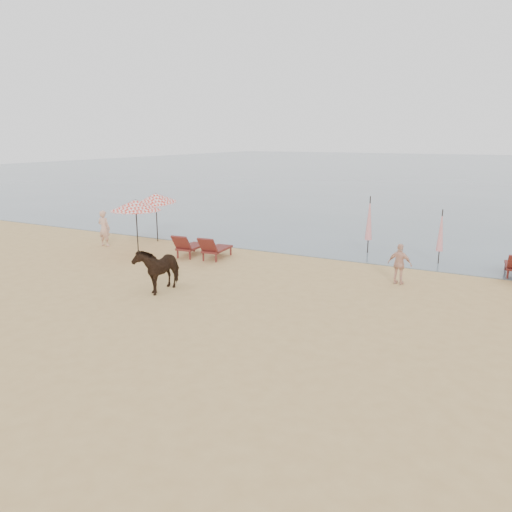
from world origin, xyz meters
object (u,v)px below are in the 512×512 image
at_px(umbrella_closed_left, 369,219).
at_px(umbrella_closed_right, 441,231).
at_px(beachgoer_right_b, 400,264).
at_px(beachgoer_left, 104,228).
at_px(lounger_cluster_left, 201,247).
at_px(umbrella_open_left_b, 156,198).
at_px(cow, 158,268).
at_px(umbrella_open_left_a, 136,205).

height_order(umbrella_closed_left, umbrella_closed_right, umbrella_closed_left).
distance_m(umbrella_closed_right, beachgoer_right_b, 3.83).
xyz_separation_m(beachgoer_left, beachgoer_right_b, (13.92, 0.17, -0.13)).
bearing_deg(lounger_cluster_left, umbrella_closed_right, 16.83).
distance_m(umbrella_open_left_b, beachgoer_right_b, 12.63).
relative_size(umbrella_open_left_b, umbrella_closed_left, 0.97).
bearing_deg(cow, umbrella_closed_left, 57.80).
height_order(umbrella_closed_right, beachgoer_right_b, umbrella_closed_right).
relative_size(umbrella_closed_right, beachgoer_left, 1.32).
relative_size(beachgoer_left, beachgoer_right_b, 1.18).
bearing_deg(umbrella_open_left_b, cow, -62.23).
distance_m(umbrella_closed_right, cow, 11.47).
relative_size(umbrella_open_left_b, beachgoer_right_b, 1.71).
relative_size(umbrella_open_left_b, umbrella_closed_right, 1.10).
xyz_separation_m(umbrella_open_left_b, umbrella_closed_right, (13.21, 1.78, -0.78)).
bearing_deg(umbrella_open_left_b, beachgoer_right_b, -20.13).
bearing_deg(beachgoer_right_b, umbrella_open_left_a, 10.20).
bearing_deg(beachgoer_right_b, lounger_cluster_left, 5.92).
bearing_deg(cow, lounger_cluster_left, 102.61).
xyz_separation_m(umbrella_closed_left, beachgoer_left, (-11.62, -4.38, -0.73)).
height_order(lounger_cluster_left, cow, cow).
height_order(umbrella_closed_left, cow, umbrella_closed_left).
height_order(umbrella_open_left_a, umbrella_closed_left, umbrella_closed_left).
bearing_deg(beachgoer_left, umbrella_open_left_b, -131.22).
relative_size(umbrella_open_left_b, cow, 1.37).
bearing_deg(lounger_cluster_left, beachgoer_right_b, -4.86).
distance_m(umbrella_open_left_b, cow, 8.46).
bearing_deg(umbrella_closed_right, beachgoer_left, -165.36).
height_order(cow, beachgoer_right_b, cow).
bearing_deg(beachgoer_left, beachgoer_right_b, 175.80).
distance_m(umbrella_open_left_a, beachgoer_right_b, 11.38).
bearing_deg(cow, beachgoer_right_b, 29.20).
bearing_deg(beachgoer_left, umbrella_closed_right, -170.24).
bearing_deg(beachgoer_right_b, umbrella_open_left_b, -2.96).
distance_m(lounger_cluster_left, beachgoer_left, 5.50).
bearing_deg(umbrella_closed_left, umbrella_open_left_a, -150.36).
distance_m(umbrella_open_left_a, cow, 5.72).
height_order(umbrella_closed_right, beachgoer_left, umbrella_closed_right).
bearing_deg(umbrella_open_left_a, umbrella_closed_left, 23.32).
distance_m(umbrella_closed_left, beachgoer_right_b, 4.88).
relative_size(lounger_cluster_left, beachgoer_left, 1.25).
relative_size(lounger_cluster_left, beachgoer_right_b, 1.47).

